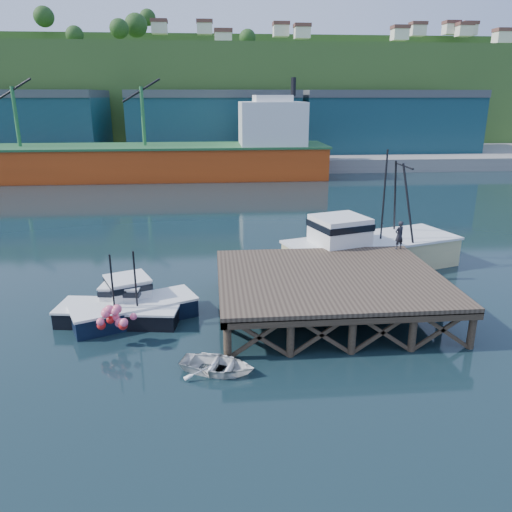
{
  "coord_description": "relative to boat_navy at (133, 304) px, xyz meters",
  "views": [
    {
      "loc": [
        -0.7,
        -24.78,
        11.36
      ],
      "look_at": [
        1.68,
        2.0,
        2.68
      ],
      "focal_mm": 35.0,
      "sensor_mm": 36.0,
      "label": 1
    }
  ],
  "objects": [
    {
      "name": "warehouse_left",
      "position": [
        -29.95,
        64.93,
        5.69
      ],
      "size": [
        32.0,
        16.0,
        9.0
      ],
      "primitive_type": "cube",
      "color": "#17424D",
      "rests_on": "far_quay"
    },
    {
      "name": "boat_navy",
      "position": [
        0.0,
        0.0,
        0.0
      ],
      "size": [
        6.8,
        4.78,
        4.01
      ],
      "rotation": [
        0.0,
        0.0,
        0.4
      ],
      "color": "black",
      "rests_on": "ground"
    },
    {
      "name": "trawler",
      "position": [
        14.88,
        6.89,
        0.85
      ],
      "size": [
        12.75,
        7.73,
        8.04
      ],
      "rotation": [
        0.0,
        0.0,
        0.31
      ],
      "color": "beige",
      "rests_on": "ground"
    },
    {
      "name": "hillside",
      "position": [
        5.05,
        99.93,
        10.19
      ],
      "size": [
        220.0,
        50.0,
        22.0
      ],
      "primitive_type": "cube",
      "color": "#2D511E",
      "rests_on": "ground"
    },
    {
      "name": "far_quay",
      "position": [
        5.05,
        69.93,
        0.19
      ],
      "size": [
        160.0,
        40.0,
        2.0
      ],
      "primitive_type": "cube",
      "color": "gray",
      "rests_on": "ground"
    },
    {
      "name": "dinghy",
      "position": [
        4.39,
        -5.87,
        -0.47
      ],
      "size": [
        3.85,
        3.29,
        0.68
      ],
      "primitive_type": "imported",
      "rotation": [
        0.0,
        0.0,
        1.23
      ],
      "color": "silver",
      "rests_on": "ground"
    },
    {
      "name": "warehouse_right",
      "position": [
        35.05,
        64.93,
        5.69
      ],
      "size": [
        30.0,
        16.0,
        9.0
      ],
      "primitive_type": "cube",
      "color": "#17424D",
      "rests_on": "far_quay"
    },
    {
      "name": "warehouse_mid",
      "position": [
        5.05,
        64.93,
        5.69
      ],
      "size": [
        28.0,
        16.0,
        9.0
      ],
      "primitive_type": "cube",
      "color": "#17424D",
      "rests_on": "far_quay"
    },
    {
      "name": "boat_black",
      "position": [
        -0.63,
        -0.12,
        -0.09
      ],
      "size": [
        6.6,
        5.49,
        3.92
      ],
      "rotation": [
        0.0,
        0.0,
        -0.14
      ],
      "color": "black",
      "rests_on": "ground"
    },
    {
      "name": "ground",
      "position": [
        5.05,
        -0.07,
        -0.81
      ],
      "size": [
        300.0,
        300.0,
        0.0
      ],
      "primitive_type": "plane",
      "color": "black",
      "rests_on": "ground"
    },
    {
      "name": "wharf",
      "position": [
        10.55,
        -0.25,
        1.14
      ],
      "size": [
        12.0,
        10.0,
        2.62
      ],
      "color": "brown",
      "rests_on": "ground"
    },
    {
      "name": "cargo_ship",
      "position": [
        -3.41,
        47.93,
        2.51
      ],
      "size": [
        55.5,
        10.0,
        13.75
      ],
      "color": "#C44112",
      "rests_on": "ground"
    },
    {
      "name": "dockworker",
      "position": [
        15.95,
        4.33,
        2.22
      ],
      "size": [
        0.77,
        0.66,
        1.8
      ],
      "primitive_type": "imported",
      "rotation": [
        0.0,
        0.0,
        3.56
      ],
      "color": "black",
      "rests_on": "wharf"
    }
  ]
}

